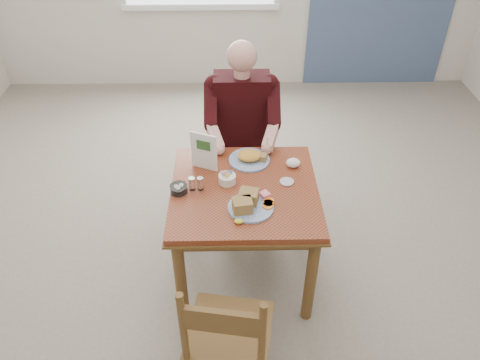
{
  "coord_description": "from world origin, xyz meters",
  "views": [
    {
      "loc": [
        -0.07,
        -2.24,
        2.54
      ],
      "look_at": [
        -0.03,
        0.0,
        0.81
      ],
      "focal_mm": 35.0,
      "sensor_mm": 36.0,
      "label": 1
    }
  ],
  "objects_px": {
    "chair_near": "(228,338)",
    "chair_far": "(242,152)",
    "far_plate": "(250,158)",
    "near_plate": "(249,203)",
    "table": "(244,202)",
    "diner": "(242,121)"
  },
  "relations": [
    {
      "from": "table",
      "to": "far_plate",
      "type": "height_order",
      "value": "far_plate"
    },
    {
      "from": "table",
      "to": "diner",
      "type": "relative_size",
      "value": 0.66
    },
    {
      "from": "chair_near",
      "to": "far_plate",
      "type": "bearing_deg",
      "value": 82.51
    },
    {
      "from": "chair_near",
      "to": "chair_far",
      "type": "bearing_deg",
      "value": 86.36
    },
    {
      "from": "chair_far",
      "to": "far_plate",
      "type": "xyz_separation_m",
      "value": [
        0.05,
        -0.51,
        0.3
      ]
    },
    {
      "from": "table",
      "to": "chair_near",
      "type": "height_order",
      "value": "chair_near"
    },
    {
      "from": "chair_far",
      "to": "chair_near",
      "type": "relative_size",
      "value": 1.0
    },
    {
      "from": "table",
      "to": "diner",
      "type": "bearing_deg",
      "value": 90.0
    },
    {
      "from": "table",
      "to": "diner",
      "type": "height_order",
      "value": "diner"
    },
    {
      "from": "near_plate",
      "to": "far_plate",
      "type": "distance_m",
      "value": 0.47
    },
    {
      "from": "diner",
      "to": "near_plate",
      "type": "distance_m",
      "value": 0.89
    },
    {
      "from": "chair_far",
      "to": "near_plate",
      "type": "bearing_deg",
      "value": -88.85
    },
    {
      "from": "near_plate",
      "to": "table",
      "type": "bearing_deg",
      "value": 96.08
    },
    {
      "from": "chair_near",
      "to": "near_plate",
      "type": "relative_size",
      "value": 3.33
    },
    {
      "from": "table",
      "to": "chair_far",
      "type": "relative_size",
      "value": 0.97
    },
    {
      "from": "chair_near",
      "to": "diner",
      "type": "bearing_deg",
      "value": 86.15
    },
    {
      "from": "chair_far",
      "to": "diner",
      "type": "xyz_separation_m",
      "value": [
        0.0,
        -0.09,
        0.33
      ]
    },
    {
      "from": "far_plate",
      "to": "chair_far",
      "type": "bearing_deg",
      "value": 95.07
    },
    {
      "from": "diner",
      "to": "near_plate",
      "type": "bearing_deg",
      "value": -88.74
    },
    {
      "from": "table",
      "to": "near_plate",
      "type": "relative_size",
      "value": 3.22
    },
    {
      "from": "table",
      "to": "far_plate",
      "type": "relative_size",
      "value": 2.67
    },
    {
      "from": "chair_far",
      "to": "near_plate",
      "type": "xyz_separation_m",
      "value": [
        0.02,
        -0.98,
        0.3
      ]
    }
  ]
}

